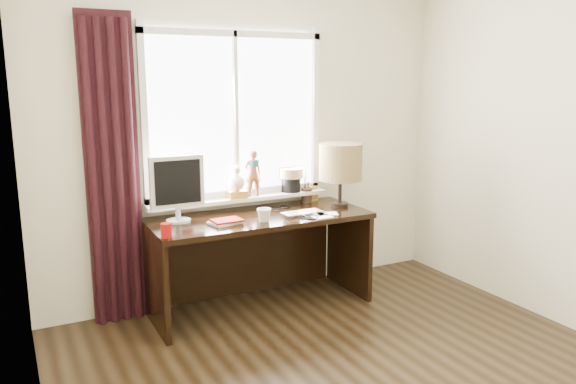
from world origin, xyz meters
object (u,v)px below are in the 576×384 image
mug (264,215)px  monitor (177,185)px  desk (255,243)px  table_lamp (340,163)px  laptop (302,213)px  red_cup (166,230)px

mug → monitor: monitor is taller
desk → table_lamp: bearing=-8.8°
table_lamp → desk: bearing=171.2°
desk → mug: bearing=-99.7°
desk → table_lamp: size_ratio=3.27×
laptop → red_cup: bearing=-175.4°
red_cup → desk: (0.80, 0.36, -0.29)m
mug → red_cup: (-0.75, -0.08, -0.01)m
mug → red_cup: 0.76m
laptop → desk: bearing=141.3°
monitor → table_lamp: table_lamp is taller
laptop → red_cup: 1.11m
red_cup → monitor: (0.19, 0.37, 0.23)m
laptop → red_cup: size_ratio=3.35×
mug → monitor: (-0.56, 0.29, 0.22)m
laptop → red_cup: red_cup is taller
mug → table_lamp: size_ratio=0.21×
red_cup → laptop: bearing=7.0°
laptop → monitor: (-0.92, 0.23, 0.27)m
desk → monitor: bearing=179.2°
mug → desk: 0.41m
table_lamp → laptop: bearing=-164.6°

